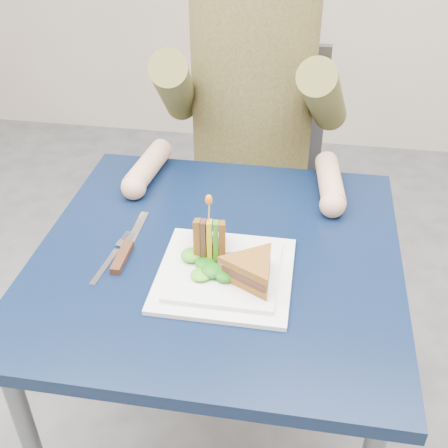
% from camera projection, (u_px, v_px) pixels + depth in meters
% --- Properties ---
extents(table, '(0.75, 0.75, 0.73)m').
position_uv_depth(table, '(218.00, 280.00, 1.21)').
color(table, black).
rests_on(table, ground).
extents(chair, '(0.42, 0.40, 0.93)m').
position_uv_depth(chair, '(253.00, 173.00, 1.81)').
color(chair, '#47474C').
rests_on(chair, ground).
extents(diner, '(0.54, 0.59, 0.74)m').
position_uv_depth(diner, '(252.00, 72.00, 1.50)').
color(diner, brown).
rests_on(diner, chair).
extents(plate, '(0.26, 0.26, 0.02)m').
position_uv_depth(plate, '(225.00, 273.00, 1.09)').
color(plate, white).
rests_on(plate, table).
extents(sandwich_flat, '(0.18, 0.18, 0.05)m').
position_uv_depth(sandwich_flat, '(252.00, 270.00, 1.04)').
color(sandwich_flat, brown).
rests_on(sandwich_flat, plate).
extents(sandwich_upright, '(0.09, 0.14, 0.14)m').
position_uv_depth(sandwich_upright, '(210.00, 239.00, 1.11)').
color(sandwich_upright, brown).
rests_on(sandwich_upright, plate).
extents(fork, '(0.04, 0.18, 0.01)m').
position_uv_depth(fork, '(111.00, 258.00, 1.14)').
color(fork, silver).
rests_on(fork, table).
extents(knife, '(0.02, 0.22, 0.02)m').
position_uv_depth(knife, '(125.00, 252.00, 1.15)').
color(knife, silver).
rests_on(knife, table).
extents(toothpick, '(0.01, 0.01, 0.06)m').
position_uv_depth(toothpick, '(209.00, 212.00, 1.07)').
color(toothpick, tan).
rests_on(toothpick, sandwich_upright).
extents(toothpick_frill, '(0.01, 0.01, 0.02)m').
position_uv_depth(toothpick_frill, '(209.00, 200.00, 1.06)').
color(toothpick_frill, orange).
rests_on(toothpick_frill, sandwich_upright).
extents(lettuce_spill, '(0.15, 0.13, 0.02)m').
position_uv_depth(lettuce_spill, '(228.00, 262.00, 1.09)').
color(lettuce_spill, '#337A14').
rests_on(lettuce_spill, plate).
extents(onion_ring, '(0.04, 0.04, 0.02)m').
position_uv_depth(onion_ring, '(233.00, 262.00, 1.08)').
color(onion_ring, '#9E4C7A').
rests_on(onion_ring, plate).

